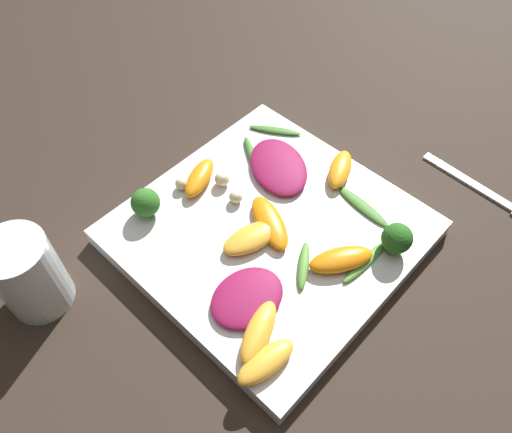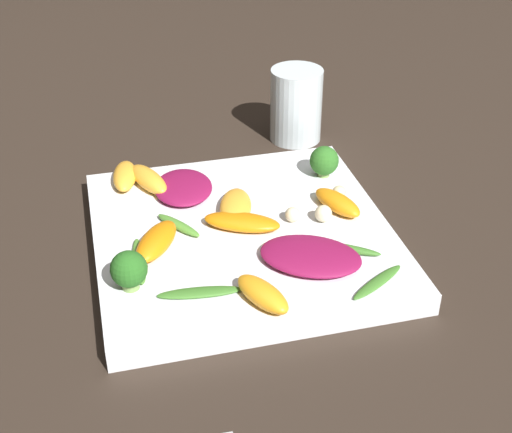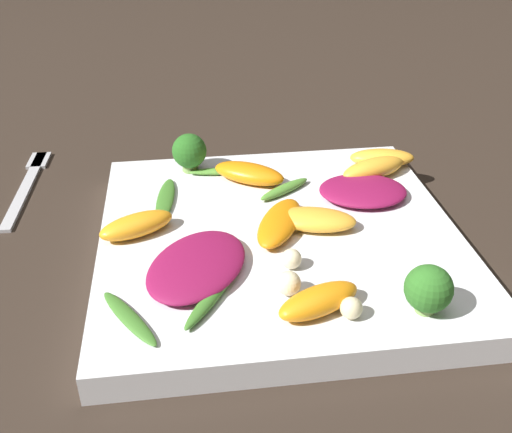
% 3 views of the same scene
% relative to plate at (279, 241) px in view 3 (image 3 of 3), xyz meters
% --- Properties ---
extents(ground_plane, '(2.40, 2.40, 0.00)m').
position_rel_plate_xyz_m(ground_plane, '(0.00, 0.00, -0.01)').
color(ground_plane, '#2D231C').
extents(plate, '(0.30, 0.30, 0.02)m').
position_rel_plate_xyz_m(plate, '(0.00, 0.00, 0.00)').
color(plate, white).
rests_on(plate, ground_plane).
extents(fork, '(0.02, 0.17, 0.01)m').
position_rel_plate_xyz_m(fork, '(-0.24, 0.17, -0.01)').
color(fork, '#B2B2B7').
rests_on(fork, ground_plane).
extents(radicchio_leaf_0, '(0.11, 0.12, 0.01)m').
position_rel_plate_xyz_m(radicchio_leaf_0, '(-0.07, -0.05, 0.02)').
color(radicchio_leaf_0, maroon).
rests_on(radicchio_leaf_0, plate).
extents(radicchio_leaf_1, '(0.09, 0.07, 0.01)m').
position_rel_plate_xyz_m(radicchio_leaf_1, '(0.09, 0.05, 0.02)').
color(radicchio_leaf_1, maroon).
rests_on(radicchio_leaf_1, plate).
extents(orange_segment_0, '(0.07, 0.05, 0.02)m').
position_rel_plate_xyz_m(orange_segment_0, '(-0.12, 0.01, 0.02)').
color(orange_segment_0, orange).
rests_on(orange_segment_0, plate).
extents(orange_segment_1, '(0.08, 0.05, 0.02)m').
position_rel_plate_xyz_m(orange_segment_1, '(0.03, -0.00, 0.02)').
color(orange_segment_1, '#FCAD33').
rests_on(orange_segment_1, plate).
extents(orange_segment_2, '(0.06, 0.09, 0.01)m').
position_rel_plate_xyz_m(orange_segment_2, '(-0.00, -0.00, 0.02)').
color(orange_segment_2, orange).
rests_on(orange_segment_2, plate).
extents(orange_segment_3, '(0.07, 0.05, 0.02)m').
position_rel_plate_xyz_m(orange_segment_3, '(0.01, -0.11, 0.02)').
color(orange_segment_3, orange).
rests_on(orange_segment_3, plate).
extents(orange_segment_4, '(0.07, 0.04, 0.02)m').
position_rel_plate_xyz_m(orange_segment_4, '(0.12, 0.11, 0.02)').
color(orange_segment_4, '#FCAD33').
rests_on(orange_segment_4, plate).
extents(orange_segment_5, '(0.08, 0.05, 0.02)m').
position_rel_plate_xyz_m(orange_segment_5, '(0.11, 0.08, 0.02)').
color(orange_segment_5, '#FCAD33').
rests_on(orange_segment_5, plate).
extents(orange_segment_6, '(0.08, 0.06, 0.02)m').
position_rel_plate_xyz_m(orange_segment_6, '(-0.01, 0.09, 0.02)').
color(orange_segment_6, orange).
rests_on(orange_segment_6, plate).
extents(broccoli_floret_0, '(0.03, 0.03, 0.04)m').
position_rel_plate_xyz_m(broccoli_floret_0, '(-0.07, 0.12, 0.03)').
color(broccoli_floret_0, '#7A9E51').
rests_on(broccoli_floret_0, plate).
extents(broccoli_floret_1, '(0.03, 0.03, 0.04)m').
position_rel_plate_xyz_m(broccoli_floret_1, '(0.08, -0.12, 0.03)').
color(broccoli_floret_1, '#7A9E51').
rests_on(broccoli_floret_1, plate).
extents(arugula_sprig_0, '(0.02, 0.08, 0.01)m').
position_rel_plate_xyz_m(arugula_sprig_0, '(-0.10, 0.06, 0.01)').
color(arugula_sprig_0, '#3D7528').
rests_on(arugula_sprig_0, plate).
extents(arugula_sprig_1, '(0.05, 0.07, 0.00)m').
position_rel_plate_xyz_m(arugula_sprig_1, '(-0.12, -0.10, 0.01)').
color(arugula_sprig_1, '#3D7528').
rests_on(arugula_sprig_1, plate).
extents(arugula_sprig_2, '(0.05, 0.07, 0.01)m').
position_rel_plate_xyz_m(arugula_sprig_2, '(-0.06, -0.09, 0.02)').
color(arugula_sprig_2, '#3D7528').
rests_on(arugula_sprig_2, plate).
extents(arugula_sprig_3, '(0.08, 0.01, 0.01)m').
position_rel_plate_xyz_m(arugula_sprig_3, '(-0.03, 0.11, 0.01)').
color(arugula_sprig_3, '#518E33').
rests_on(arugula_sprig_3, plate).
extents(arugula_sprig_4, '(0.06, 0.04, 0.01)m').
position_rel_plate_xyz_m(arugula_sprig_4, '(0.02, 0.06, 0.02)').
color(arugula_sprig_4, '#518E33').
rests_on(arugula_sprig_4, plate).
extents(macadamia_nut_0, '(0.02, 0.02, 0.02)m').
position_rel_plate_xyz_m(macadamia_nut_0, '(0.03, -0.12, 0.02)').
color(macadamia_nut_0, beige).
rests_on(macadamia_nut_0, plate).
extents(macadamia_nut_1, '(0.02, 0.02, 0.02)m').
position_rel_plate_xyz_m(macadamia_nut_1, '(0.00, -0.05, 0.02)').
color(macadamia_nut_1, beige).
rests_on(macadamia_nut_1, plate).
extents(macadamia_nut_2, '(0.02, 0.02, 0.02)m').
position_rel_plate_xyz_m(macadamia_nut_2, '(-0.01, -0.09, 0.02)').
color(macadamia_nut_2, beige).
rests_on(macadamia_nut_2, plate).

